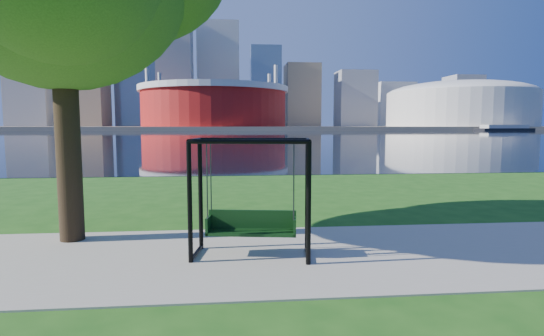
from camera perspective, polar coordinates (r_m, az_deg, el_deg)
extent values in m
plane|color=#1E5114|center=(8.33, 0.16, -10.74)|extent=(900.00, 900.00, 0.00)
cube|color=#9E937F|center=(7.85, 0.53, -11.67)|extent=(120.00, 4.00, 0.03)
cube|color=black|center=(109.98, -5.13, 4.44)|extent=(900.00, 180.00, 0.02)
cube|color=#937F60|center=(313.96, -5.41, 5.41)|extent=(900.00, 228.00, 2.00)
cylinder|color=maroon|center=(243.36, -7.77, 8.14)|extent=(80.00, 80.00, 22.00)
cylinder|color=silver|center=(243.96, -7.80, 10.37)|extent=(83.00, 83.00, 3.00)
cylinder|color=silver|center=(263.49, -0.36, 9.09)|extent=(2.00, 2.00, 32.00)
cylinder|color=silver|center=(265.78, -14.82, 8.87)|extent=(2.00, 2.00, 32.00)
cylinder|color=silver|center=(228.42, -16.37, 9.39)|extent=(2.00, 2.00, 32.00)
cylinder|color=silver|center=(225.75, 0.52, 9.66)|extent=(2.00, 2.00, 32.00)
cylinder|color=beige|center=(278.49, 23.86, 7.19)|extent=(84.00, 84.00, 20.00)
ellipsoid|color=beige|center=(278.95, 23.93, 9.04)|extent=(84.00, 84.00, 15.12)
cube|color=gray|center=(348.44, -29.54, 10.00)|extent=(28.00, 28.00, 62.00)
cube|color=#998466|center=(326.47, -23.80, 12.89)|extent=(26.00, 26.00, 88.00)
cube|color=slate|center=(343.32, -17.59, 13.32)|extent=(30.00, 24.00, 95.00)
cube|color=gray|center=(317.41, -12.87, 11.99)|extent=(24.00, 24.00, 72.00)
cube|color=silver|center=(345.36, -7.18, 12.23)|extent=(32.00, 28.00, 80.00)
cube|color=slate|center=(320.28, -0.90, 10.82)|extent=(22.00, 22.00, 58.00)
cube|color=#998466|center=(338.42, 4.03, 9.68)|extent=(26.00, 26.00, 48.00)
cube|color=gray|center=(337.49, 11.11, 9.09)|extent=(28.00, 24.00, 42.00)
cube|color=silver|center=(373.93, 15.94, 8.17)|extent=(30.00, 26.00, 36.00)
cube|color=gray|center=(377.44, 24.23, 8.17)|extent=(24.00, 24.00, 40.00)
cube|color=#998466|center=(410.91, 28.05, 7.21)|extent=(26.00, 26.00, 32.00)
cylinder|color=black|center=(7.32, -11.00, -4.71)|extent=(0.09, 0.09, 2.10)
cylinder|color=black|center=(7.11, 4.95, -4.94)|extent=(0.09, 0.09, 2.10)
cylinder|color=black|center=(8.11, -9.59, -3.68)|extent=(0.09, 0.09, 2.10)
cylinder|color=black|center=(7.91, 4.76, -3.85)|extent=(0.09, 0.09, 2.10)
cylinder|color=black|center=(7.03, -3.19, 3.56)|extent=(2.00, 0.38, 0.08)
cylinder|color=black|center=(7.84, -2.53, 3.79)|extent=(2.00, 0.38, 0.08)
cylinder|color=black|center=(7.61, -10.40, 3.64)|extent=(0.20, 0.82, 0.08)
cylinder|color=black|center=(7.94, -10.13, -11.13)|extent=(0.19, 0.82, 0.07)
cylinder|color=black|center=(7.40, 4.92, 3.66)|extent=(0.20, 0.82, 0.08)
cylinder|color=black|center=(7.74, 4.79, -11.50)|extent=(0.19, 0.82, 0.07)
cube|color=black|center=(7.67, -2.78, -8.67)|extent=(1.64, 0.65, 0.05)
cube|color=black|center=(7.80, -2.66, -6.92)|extent=(1.58, 0.28, 0.35)
cube|color=black|center=(7.76, -8.51, -7.59)|extent=(0.11, 0.41, 0.31)
cube|color=black|center=(7.60, 3.06, -7.81)|extent=(0.11, 0.41, 0.31)
cylinder|color=#36373C|center=(7.44, -8.73, -1.84)|extent=(0.02, 0.02, 1.32)
cylinder|color=#36373C|center=(7.29, 2.94, -1.94)|extent=(0.02, 0.02, 1.32)
cylinder|color=#36373C|center=(7.77, -8.22, -1.51)|extent=(0.02, 0.02, 1.32)
cylinder|color=#36373C|center=(7.62, 2.95, -1.60)|extent=(0.02, 0.02, 1.32)
cylinder|color=black|center=(9.45, -25.83, 5.37)|extent=(0.48, 0.48, 4.80)
cube|color=black|center=(236.50, 28.77, 4.56)|extent=(29.66, 11.58, 1.16)
cube|color=#B7B7B3|center=(236.49, 28.79, 4.91)|extent=(23.74, 9.36, 1.73)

